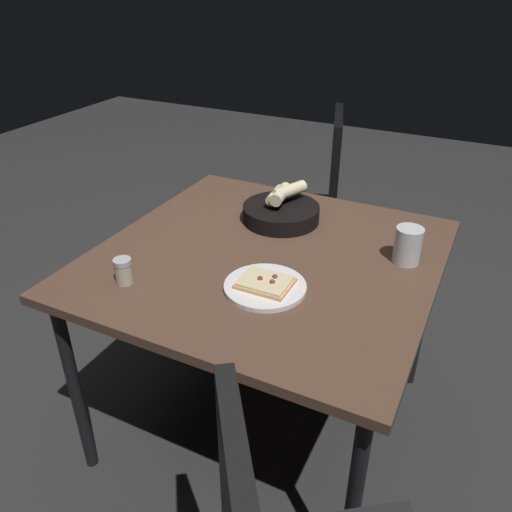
{
  "coord_description": "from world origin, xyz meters",
  "views": [
    {
      "loc": [
        -1.27,
        -0.59,
        1.53
      ],
      "look_at": [
        -0.05,
        0.01,
        0.74
      ],
      "focal_mm": 35.93,
      "sensor_mm": 36.0,
      "label": 1
    }
  ],
  "objects": [
    {
      "name": "ground",
      "position": [
        0.0,
        0.0,
        0.0
      ],
      "size": [
        8.0,
        8.0,
        0.0
      ],
      "primitive_type": "plane",
      "color": "#2B2B2B"
    },
    {
      "name": "dining_table",
      "position": [
        0.0,
        0.0,
        0.67
      ],
      "size": [
        1.03,
        1.03,
        0.73
      ],
      "color": "#513729",
      "rests_on": "ground"
    },
    {
      "name": "pizza_plate",
      "position": [
        -0.18,
        -0.08,
        0.74
      ],
      "size": [
        0.23,
        0.23,
        0.04
      ],
      "color": "white",
      "rests_on": "dining_table"
    },
    {
      "name": "bread_basket",
      "position": [
        0.24,
        0.06,
        0.77
      ],
      "size": [
        0.27,
        0.27,
        0.12
      ],
      "color": "black",
      "rests_on": "dining_table"
    },
    {
      "name": "beer_glass",
      "position": [
        0.15,
        -0.4,
        0.78
      ],
      "size": [
        0.08,
        0.08,
        0.11
      ],
      "color": "silver",
      "rests_on": "dining_table"
    },
    {
      "name": "pepper_shaker",
      "position": [
        -0.33,
        0.29,
        0.76
      ],
      "size": [
        0.05,
        0.05,
        0.08
      ],
      "color": "#BFB299",
      "rests_on": "dining_table"
    },
    {
      "name": "chair_far",
      "position": [
        0.9,
        0.2,
        0.53
      ],
      "size": [
        0.55,
        0.55,
        0.94
      ],
      "color": "black",
      "rests_on": "ground"
    }
  ]
}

